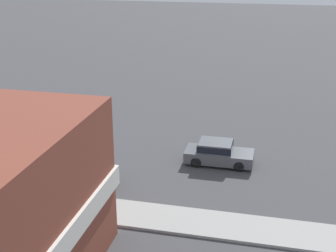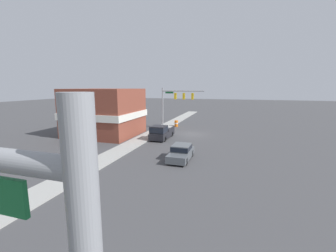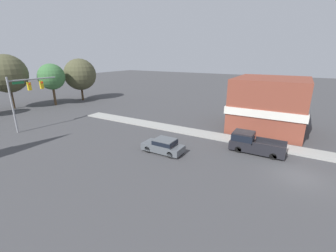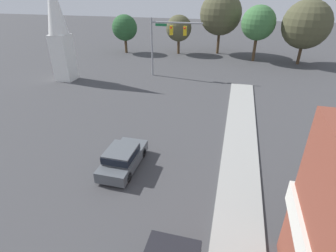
# 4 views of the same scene
# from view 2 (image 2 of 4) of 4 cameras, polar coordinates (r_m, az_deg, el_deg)

# --- Properties ---
(ground_plane) EXTENTS (200.00, 200.00, 0.00)m
(ground_plane) POSITION_cam_2_polar(r_m,az_deg,el_deg) (33.80, 5.91, -2.11)
(ground_plane) COLOR #424244
(sidewalk_curb) EXTENTS (2.40, 60.00, 0.14)m
(sidewalk_curb) POSITION_cam_2_polar(r_m,az_deg,el_deg) (35.33, -3.18, -1.43)
(sidewalk_curb) COLOR #9E9E99
(sidewalk_curb) RESTS_ON ground
(near_signal_assembly) EXTENTS (7.10, 0.49, 6.86)m
(near_signal_assembly) POSITION_cam_2_polar(r_m,az_deg,el_deg) (37.58, 2.12, 6.89)
(near_signal_assembly) COLOR gray
(near_signal_assembly) RESTS_ON ground
(car_lead) EXTENTS (1.84, 4.22, 1.46)m
(car_lead) POSITION_cam_2_polar(r_m,az_deg,el_deg) (22.00, 3.34, -6.59)
(car_lead) COLOR black
(car_lead) RESTS_ON ground
(pickup_truck_parked) EXTENTS (2.02, 5.25, 1.96)m
(pickup_truck_parked) POSITION_cam_2_polar(r_m,az_deg,el_deg) (30.38, -1.79, -1.58)
(pickup_truck_parked) COLOR black
(pickup_truck_parked) RESTS_ON ground
(construction_barrel) EXTENTS (0.64, 0.64, 1.10)m
(construction_barrel) POSITION_cam_2_polar(r_m,az_deg,el_deg) (40.06, 2.10, 0.64)
(construction_barrel) COLOR orange
(construction_barrel) RESTS_ON ground
(corner_brick_building) EXTENTS (9.65, 8.94, 6.74)m
(corner_brick_building) POSITION_cam_2_polar(r_m,az_deg,el_deg) (34.11, -15.78, 3.35)
(corner_brick_building) COLOR brown
(corner_brick_building) RESTS_ON ground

